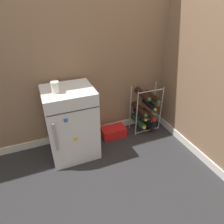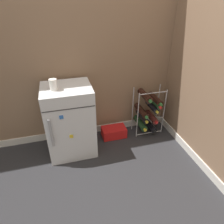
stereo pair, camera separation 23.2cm
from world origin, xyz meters
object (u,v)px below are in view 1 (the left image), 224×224
Objects in this scene: fridge_top_cup at (55,87)px; wine_rack at (145,109)px; soda_box at (113,132)px; mini_fridge at (71,123)px.

wine_rack is at bearing 7.66° from fridge_top_cup.
fridge_top_cup is (-1.08, -0.15, 0.54)m from wine_rack.
wine_rack is 1.22m from fridge_top_cup.
soda_box is at bearing 179.67° from wine_rack.
mini_fridge is 0.47m from fridge_top_cup.
mini_fridge is 1.29× the size of wine_rack.
mini_fridge is 7.23× the size of fridge_top_cup.
mini_fridge is at bearing 21.65° from fridge_top_cup.
soda_box is 2.74× the size of fridge_top_cup.
fridge_top_cup is at bearing -158.35° from mini_fridge.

